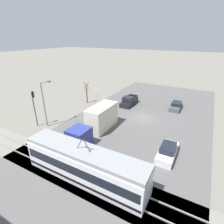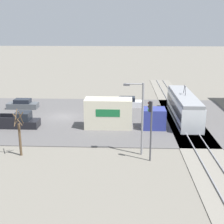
{
  "view_description": "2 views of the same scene",
  "coord_description": "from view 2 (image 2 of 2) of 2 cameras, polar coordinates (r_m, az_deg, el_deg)",
  "views": [
    {
      "loc": [
        -8.71,
        27.1,
        13.37
      ],
      "look_at": [
        2.27,
        7.22,
        3.46
      ],
      "focal_mm": 28.0,
      "sensor_mm": 36.0,
      "label": 1
    },
    {
      "loc": [
        41.14,
        8.65,
        12.21
      ],
      "look_at": [
        2.63,
        6.9,
        1.57
      ],
      "focal_mm": 50.0,
      "sensor_mm": 36.0,
      "label": 2
    }
  ],
  "objects": [
    {
      "name": "ground_plane",
      "position": [
        43.77,
        -8.91,
        -0.96
      ],
      "size": [
        320.0,
        320.0,
        0.0
      ],
      "primitive_type": "plane",
      "color": "slate"
    },
    {
      "name": "road_surface",
      "position": [
        43.76,
        -8.91,
        -0.91
      ],
      "size": [
        21.96,
        47.32,
        0.08
      ],
      "color": "#565454",
      "rests_on": "ground"
    },
    {
      "name": "rail_bed",
      "position": [
        43.6,
        12.77,
        -1.16
      ],
      "size": [
        62.64,
        4.4,
        0.22
      ],
      "color": "gray",
      "rests_on": "ground"
    },
    {
      "name": "light_rail_tram",
      "position": [
        42.93,
        12.96,
        0.9
      ],
      "size": [
        13.01,
        2.77,
        4.53
      ],
      "color": "white",
      "rests_on": "ground"
    },
    {
      "name": "box_truck",
      "position": [
        38.2,
        1.37,
        -0.46
      ],
      "size": [
        2.51,
        9.83,
        3.63
      ],
      "color": "navy",
      "rests_on": "ground"
    },
    {
      "name": "pickup_truck",
      "position": [
        40.37,
        -16.73,
        -1.65
      ],
      "size": [
        2.05,
        5.28,
        1.93
      ],
      "color": "black",
      "rests_on": "ground"
    },
    {
      "name": "sedan_car_0",
      "position": [
        48.73,
        2.76,
        1.75
      ],
      "size": [
        1.85,
        4.7,
        1.51
      ],
      "rotation": [
        0.0,
        0.0,
        3.14
      ],
      "color": "silver",
      "rests_on": "ground"
    },
    {
      "name": "sedan_car_1",
      "position": [
        49.45,
        -16.01,
        1.33
      ],
      "size": [
        1.87,
        4.59,
        1.44
      ],
      "rotation": [
        0.0,
        0.0,
        3.14
      ],
      "color": "#4C5156",
      "rests_on": "ground"
    },
    {
      "name": "traffic_light_pole",
      "position": [
        28.57,
        7.05,
        -2.06
      ],
      "size": [
        0.28,
        0.47,
        5.73
      ],
      "color": "#47474C",
      "rests_on": "ground"
    },
    {
      "name": "street_tree",
      "position": [
        31.34,
        -16.54,
        -4.07
      ],
      "size": [
        1.09,
        0.91,
        4.6
      ],
      "color": "brown",
      "rests_on": "ground"
    },
    {
      "name": "street_lamp_near_crossing",
      "position": [
        29.73,
        5.17,
        -0.3
      ],
      "size": [
        0.36,
        1.95,
        7.15
      ],
      "color": "gray",
      "rests_on": "ground"
    }
  ]
}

